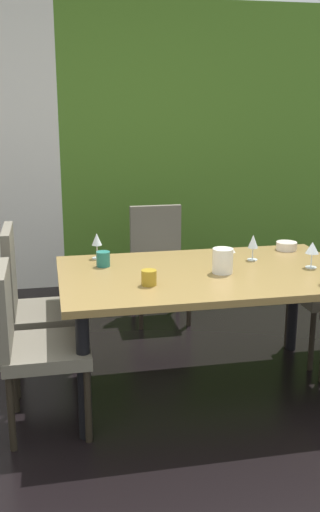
% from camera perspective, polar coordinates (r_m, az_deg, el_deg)
% --- Properties ---
extents(ground_plane, '(6.02, 5.56, 0.02)m').
position_cam_1_polar(ground_plane, '(3.12, -1.60, -18.04)').
color(ground_plane, black).
extents(garden_window_panel, '(3.31, 0.10, 2.58)m').
position_cam_1_polar(garden_window_panel, '(5.62, 7.40, 10.83)').
color(garden_window_panel, '#466F22').
rests_on(garden_window_panel, ground_plane).
extents(dining_table, '(1.71, 1.03, 0.74)m').
position_cam_1_polar(dining_table, '(3.37, 4.63, -2.86)').
color(dining_table, olive).
rests_on(dining_table, ground_plane).
extents(chair_left_far, '(0.45, 0.44, 0.99)m').
position_cam_1_polar(chair_left_far, '(3.55, -12.73, -4.33)').
color(chair_left_far, '#645D50').
rests_on(chair_left_far, ground_plane).
extents(chair_head_far, '(0.44, 0.45, 0.89)m').
position_cam_1_polar(chair_head_far, '(4.57, -0.15, 0.02)').
color(chair_head_far, '#645D50').
rests_on(chair_head_far, ground_plane).
extents(chair_left_near, '(0.45, 0.44, 0.90)m').
position_cam_1_polar(chair_left_near, '(3.06, -12.72, -8.16)').
color(chair_left_near, '#645D50').
rests_on(chair_left_near, ground_plane).
extents(wine_glass_right, '(0.07, 0.07, 0.16)m').
position_cam_1_polar(wine_glass_right, '(3.61, -6.34, 1.57)').
color(wine_glass_right, silver).
rests_on(wine_glass_right, dining_table).
extents(wine_glass_west, '(0.06, 0.06, 0.16)m').
position_cam_1_polar(wine_glass_west, '(3.60, 9.29, 1.36)').
color(wine_glass_west, silver).
rests_on(wine_glass_west, dining_table).
extents(wine_glass_rear, '(0.08, 0.08, 0.16)m').
position_cam_1_polar(wine_glass_rear, '(3.51, 14.98, 0.72)').
color(wine_glass_rear, silver).
rests_on(wine_glass_rear, dining_table).
extents(serving_bowl_east, '(0.14, 0.14, 0.05)m').
position_cam_1_polar(serving_bowl_east, '(3.92, 12.53, 1.00)').
color(serving_bowl_east, beige).
rests_on(serving_bowl_east, dining_table).
extents(cup_front, '(0.08, 0.08, 0.08)m').
position_cam_1_polar(cup_front, '(3.08, -1.11, -2.18)').
color(cup_front, '#A68120').
rests_on(cup_front, dining_table).
extents(cup_near_shelf, '(0.08, 0.08, 0.09)m').
position_cam_1_polar(cup_near_shelf, '(3.45, -5.71, -0.30)').
color(cup_near_shelf, '#236D64').
rests_on(cup_near_shelf, dining_table).
extents(pitcher_corner, '(0.14, 0.12, 0.15)m').
position_cam_1_polar(pitcher_corner, '(3.32, 6.30, -0.45)').
color(pitcher_corner, white).
rests_on(pitcher_corner, dining_table).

